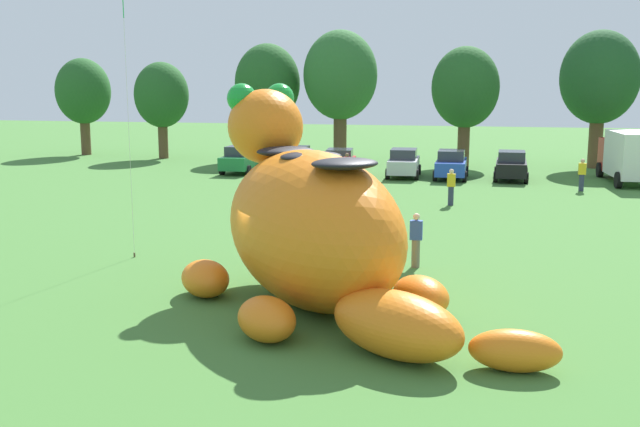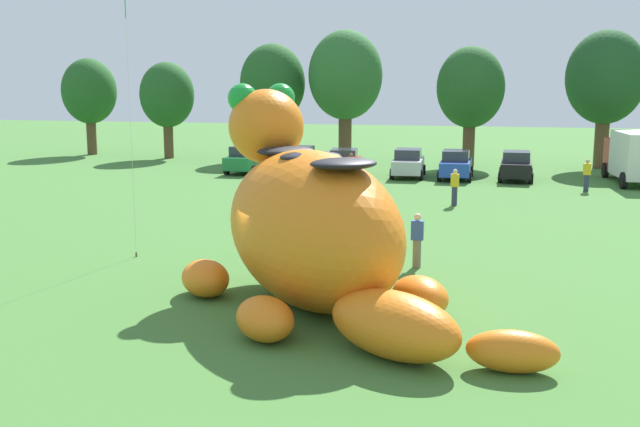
# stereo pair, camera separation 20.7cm
# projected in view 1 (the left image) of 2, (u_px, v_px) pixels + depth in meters

# --- Properties ---
(ground_plane) EXTENTS (160.00, 160.00, 0.00)m
(ground_plane) POSITION_uv_depth(u_px,v_px,m) (289.00, 303.00, 19.40)
(ground_plane) COLOR #427533
(giant_inflatable_creature) EXTENTS (9.89, 8.69, 5.66)m
(giant_inflatable_creature) POSITION_uv_depth(u_px,v_px,m) (312.00, 226.00, 18.86)
(giant_inflatable_creature) COLOR orange
(giant_inflatable_creature) RESTS_ON ground
(car_green) EXTENTS (1.94, 4.10, 1.72)m
(car_green) POSITION_uv_depth(u_px,v_px,m) (241.00, 159.00, 46.77)
(car_green) COLOR #1E7238
(car_green) RESTS_ON ground
(car_white) EXTENTS (2.06, 4.16, 1.72)m
(car_white) POSITION_uv_depth(u_px,v_px,m) (296.00, 160.00, 46.36)
(car_white) COLOR white
(car_white) RESTS_ON ground
(car_red) EXTENTS (2.27, 4.26, 1.72)m
(car_red) POSITION_uv_depth(u_px,v_px,m) (340.00, 163.00, 44.59)
(car_red) COLOR red
(car_red) RESTS_ON ground
(car_silver) EXTENTS (2.06, 4.16, 1.72)m
(car_silver) POSITION_uv_depth(u_px,v_px,m) (404.00, 163.00, 44.71)
(car_silver) COLOR #B7BABF
(car_silver) RESTS_ON ground
(car_blue) EXTENTS (1.95, 4.11, 1.72)m
(car_blue) POSITION_uv_depth(u_px,v_px,m) (451.00, 165.00, 43.84)
(car_blue) COLOR #2347B7
(car_blue) RESTS_ON ground
(car_black) EXTENTS (2.02, 4.14, 1.72)m
(car_black) POSITION_uv_depth(u_px,v_px,m) (511.00, 166.00, 43.30)
(car_black) COLOR black
(car_black) RESTS_ON ground
(box_truck) EXTENTS (2.74, 6.53, 2.95)m
(box_truck) POSITION_uv_depth(u_px,v_px,m) (629.00, 155.00, 41.96)
(box_truck) COLOR #B2231E
(box_truck) RESTS_ON ground
(tree_far_left) EXTENTS (4.22, 4.22, 7.50)m
(tree_far_left) POSITION_uv_depth(u_px,v_px,m) (83.00, 92.00, 57.72)
(tree_far_left) COLOR brown
(tree_far_left) RESTS_ON ground
(tree_left) EXTENTS (4.02, 4.02, 7.14)m
(tree_left) POSITION_uv_depth(u_px,v_px,m) (162.00, 96.00, 55.03)
(tree_left) COLOR brown
(tree_left) RESTS_ON ground
(tree_mid_left) EXTENTS (4.75, 4.75, 8.43)m
(tree_mid_left) POSITION_uv_depth(u_px,v_px,m) (267.00, 84.00, 53.95)
(tree_mid_left) COLOR brown
(tree_mid_left) RESTS_ON ground
(tree_centre_left) EXTENTS (5.24, 5.24, 9.30)m
(tree_centre_left) POSITION_uv_depth(u_px,v_px,m) (340.00, 76.00, 52.34)
(tree_centre_left) COLOR brown
(tree_centre_left) RESTS_ON ground
(tree_centre) EXTENTS (4.53, 4.53, 8.04)m
(tree_centre) POSITION_uv_depth(u_px,v_px,m) (465.00, 88.00, 49.78)
(tree_centre) COLOR brown
(tree_centre) RESTS_ON ground
(tree_centre_right) EXTENTS (5.09, 5.09, 9.04)m
(tree_centre_right) POSITION_uv_depth(u_px,v_px,m) (600.00, 78.00, 48.60)
(tree_centre_right) COLOR brown
(tree_centre_right) RESTS_ON ground
(spectator_near_inflatable) EXTENTS (0.38, 0.26, 1.71)m
(spectator_near_inflatable) POSITION_uv_depth(u_px,v_px,m) (451.00, 187.00, 34.50)
(spectator_near_inflatable) COLOR #2D334C
(spectator_near_inflatable) RESTS_ON ground
(spectator_mid_field) EXTENTS (0.38, 0.26, 1.71)m
(spectator_mid_field) POSITION_uv_depth(u_px,v_px,m) (582.00, 175.00, 38.98)
(spectator_mid_field) COLOR #2D334C
(spectator_mid_field) RESTS_ON ground
(spectator_by_cars) EXTENTS (0.38, 0.26, 1.71)m
(spectator_by_cars) POSITION_uv_depth(u_px,v_px,m) (416.00, 240.00, 22.95)
(spectator_by_cars) COLOR #726656
(spectator_by_cars) RESTS_ON ground
(spectator_wandering) EXTENTS (0.38, 0.26, 1.71)m
(spectator_wandering) POSITION_uv_depth(u_px,v_px,m) (347.00, 168.00, 42.14)
(spectator_wandering) COLOR #726656
(spectator_wandering) RESTS_ON ground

